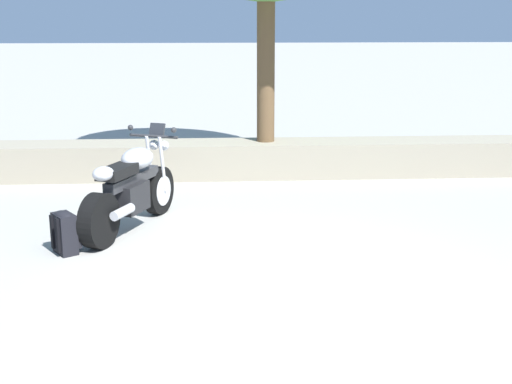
% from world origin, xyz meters
% --- Properties ---
extents(ground_plane, '(120.00, 120.00, 0.00)m').
position_xyz_m(ground_plane, '(0.00, 0.00, 0.00)').
color(ground_plane, '#A3A099').
extents(stone_wall, '(36.00, 0.80, 0.55)m').
position_xyz_m(stone_wall, '(0.00, 4.80, 0.28)').
color(stone_wall, gray).
rests_on(stone_wall, ground).
extents(motorcycle_silver_centre, '(1.04, 1.96, 1.18)m').
position_xyz_m(motorcycle_silver_centre, '(-1.45, 2.05, 0.49)').
color(motorcycle_silver_centre, black).
rests_on(motorcycle_silver_centre, ground).
extents(rider_backpack, '(0.34, 0.35, 0.47)m').
position_xyz_m(rider_backpack, '(-2.08, 1.20, 0.24)').
color(rider_backpack, black).
rests_on(rider_backpack, ground).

